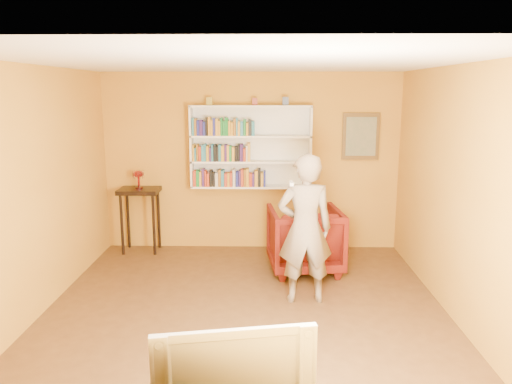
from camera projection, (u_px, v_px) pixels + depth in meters
room_shell at (244, 227)px, 5.25m from camera, size 5.30×5.80×2.88m
bookshelf at (251, 147)px, 7.50m from camera, size 1.80×0.29×1.23m
books_row_lower at (230, 178)px, 7.49m from camera, size 1.08×0.19×0.27m
books_row_middle at (223, 153)px, 7.42m from camera, size 0.85×0.19×0.27m
books_row_upper at (223, 128)px, 7.34m from camera, size 0.92×0.19×0.27m
ornament_left at (210, 101)px, 7.31m from camera, size 0.08×0.08×0.12m
ornament_centre at (255, 102)px, 7.30m from camera, size 0.08×0.08×0.10m
ornament_right at (285, 101)px, 7.29m from camera, size 0.09×0.09×0.12m
framed_painting at (361, 136)px, 7.48m from camera, size 0.55×0.05×0.70m
console_table at (140, 200)px, 7.53m from camera, size 0.60×0.46×0.98m
ruby_lustre at (138, 176)px, 7.46m from camera, size 0.17×0.17×0.27m
armchair at (305, 239)px, 6.79m from camera, size 1.05×1.07×0.88m
person at (305, 229)px, 5.71m from camera, size 0.67×0.47×1.74m
game_remote at (291, 183)px, 5.39m from camera, size 0.04×0.15×0.04m
television at (233, 365)px, 3.10m from camera, size 1.01×0.31×0.58m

